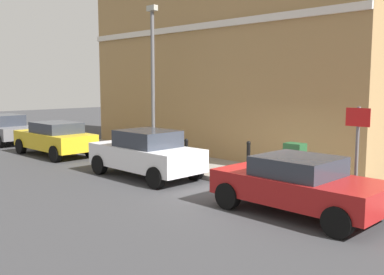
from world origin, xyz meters
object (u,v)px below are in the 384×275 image
object	(u,v)px
lamppost	(153,75)
car_grey	(4,129)
car_red	(299,184)
bollard_far_kerb	(186,153)
car_yellow	(55,138)
utility_cabinet	(294,164)
bollard_near_cabinet	(248,156)
car_white	(146,153)
street_sign	(357,140)

from	to	relation	value
lamppost	car_grey	bearing A→B (deg)	103.16
car_red	bollard_far_kerb	world-z (taller)	car_red
car_yellow	utility_cabinet	distance (m)	10.32
car_yellow	utility_cabinet	world-z (taller)	car_yellow
car_red	car_yellow	distance (m)	11.54
bollard_near_cabinet	lamppost	world-z (taller)	lamppost
car_red	bollard_near_cabinet	distance (m)	3.89
lamppost	utility_cabinet	bearing A→B (deg)	-89.82
utility_cabinet	bollard_far_kerb	distance (m)	3.68
car_grey	bollard_near_cabinet	distance (m)	13.82
car_grey	utility_cabinet	xyz separation A→B (m)	(2.15, -15.38, -0.06)
car_white	car_grey	distance (m)	11.25
bollard_near_cabinet	street_sign	bearing A→B (deg)	-101.89
car_red	street_sign	xyz separation A→B (m)	(1.41, -0.69, 0.96)
car_red	bollard_far_kerb	xyz separation A→B (m)	(1.27, 5.03, 0.00)
bollard_near_cabinet	lamppost	distance (m)	5.22
utility_cabinet	street_sign	bearing A→B (deg)	-108.50
car_white	utility_cabinet	world-z (taller)	car_white
utility_cabinet	bollard_far_kerb	xyz separation A→B (m)	(-0.86, 3.57, 0.02)
utility_cabinet	bollard_far_kerb	size ratio (longest dim) A/B	1.11
car_red	utility_cabinet	bearing A→B (deg)	-55.49
bollard_far_kerb	street_sign	size ratio (longest dim) A/B	0.45
car_yellow	car_grey	world-z (taller)	car_grey
car_yellow	lamppost	world-z (taller)	lamppost
utility_cabinet	bollard_near_cabinet	bearing A→B (deg)	86.71
bollard_near_cabinet	bollard_far_kerb	bearing A→B (deg)	117.55
bollard_near_cabinet	car_yellow	bearing A→B (deg)	105.04
car_white	car_yellow	world-z (taller)	car_white
car_red	car_grey	size ratio (longest dim) A/B	0.99
utility_cabinet	bollard_near_cabinet	world-z (taller)	utility_cabinet
car_red	street_sign	bearing A→B (deg)	-115.93
car_grey	street_sign	bearing A→B (deg)	-176.84
car_yellow	lamppost	distance (m)	5.07
car_red	car_grey	bearing A→B (deg)	0.27
street_sign	lamppost	xyz separation A→B (m)	(0.70, 8.42, 1.64)
car_white	car_grey	bearing A→B (deg)	-0.22
car_white	bollard_far_kerb	xyz separation A→B (m)	(1.26, -0.55, -0.07)
car_white	car_yellow	distance (m)	5.96
car_grey	street_sign	size ratio (longest dim) A/B	1.73
bollard_near_cabinet	street_sign	size ratio (longest dim) A/B	0.45
car_white	bollard_near_cabinet	size ratio (longest dim) A/B	3.83
car_white	bollard_near_cabinet	distance (m)	3.26
car_yellow	bollard_far_kerb	bearing A→B (deg)	-169.95
car_white	utility_cabinet	distance (m)	4.64
car_white	car_grey	size ratio (longest dim) A/B	1.00
bollard_far_kerb	street_sign	distance (m)	5.80
car_white	bollard_far_kerb	bearing A→B (deg)	-114.07
bollard_near_cabinet	bollard_far_kerb	xyz separation A→B (m)	(-0.96, 1.84, 0.00)
car_yellow	bollard_near_cabinet	xyz separation A→B (m)	(2.24, -8.35, -0.03)
bollard_far_kerb	street_sign	bearing A→B (deg)	-88.60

